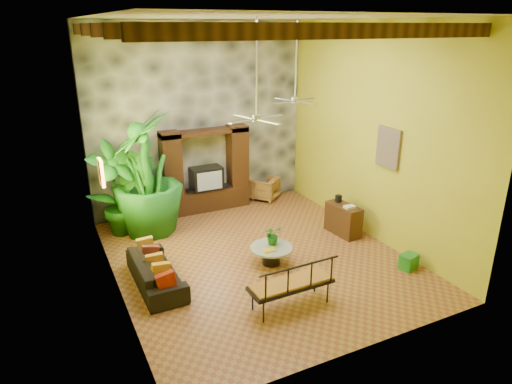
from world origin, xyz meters
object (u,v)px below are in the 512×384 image
green_bin (409,262)px  wicker_armchair (265,188)px  coffee_table (271,253)px  side_console (343,219)px  entertainment_center (206,176)px  tall_plant_a (116,190)px  tall_plant_b (138,196)px  ceiling_fan_back (295,91)px  sofa (156,272)px  tall_plant_c (146,174)px  iron_bench (293,283)px  ceiling_fan_front (257,107)px

green_bin → wicker_armchair: bearing=99.3°
coffee_table → side_console: side_console is taller
green_bin → entertainment_center: bearing=117.8°
wicker_armchair → coffee_table: size_ratio=0.79×
tall_plant_a → coffee_table: size_ratio=2.57×
wicker_armchair → tall_plant_b: 4.01m
tall_plant_b → coffee_table: size_ratio=2.22×
side_console → green_bin: side_console is taller
green_bin → ceiling_fan_back: bearing=108.8°
sofa → tall_plant_c: tall_plant_c is taller
entertainment_center → tall_plant_a: bearing=-166.3°
tall_plant_a → tall_plant_b: (0.46, -0.22, -0.16)m
tall_plant_a → iron_bench: 5.13m
ceiling_fan_front → tall_plant_a: 4.34m
tall_plant_c → side_console: bearing=-27.6°
ceiling_fan_back → ceiling_fan_front: bearing=-138.4°
iron_bench → sofa: bearing=135.9°
entertainment_center → wicker_armchair: size_ratio=3.31×
sofa → tall_plant_b: bearing=-6.4°
sofa → green_bin: sofa is taller
wicker_armchair → side_console: (0.62, -2.99, 0.04)m
tall_plant_a → iron_bench: bearing=-64.2°
ceiling_fan_back → tall_plant_b: size_ratio=0.92×
entertainment_center → green_bin: (2.65, -5.02, -0.80)m
tall_plant_a → iron_bench: (2.21, -4.58, -0.64)m
tall_plant_a → tall_plant_b: 0.54m
entertainment_center → tall_plant_a: tall_plant_a is taller
tall_plant_a → tall_plant_b: bearing=-25.6°
ceiling_fan_back → tall_plant_a: size_ratio=0.79×
entertainment_center → coffee_table: size_ratio=2.63×
wicker_armchair → iron_bench: bearing=28.8°
wicker_armchair → green_bin: (0.83, -5.03, -0.17)m
coffee_table → green_bin: 2.91m
ceiling_fan_front → ceiling_fan_back: same height
coffee_table → iron_bench: iron_bench is taller
ceiling_fan_front → tall_plant_c: ceiling_fan_front is taller
entertainment_center → ceiling_fan_back: (1.60, -1.94, 2.44)m
entertainment_center → coffee_table: entertainment_center is taller
entertainment_center → green_bin: 5.74m
ceiling_fan_back → sofa: bearing=-160.8°
entertainment_center → tall_plant_a: 2.58m
ceiling_fan_back → coffee_table: (-1.46, -1.62, -3.15)m
sofa → coffee_table: (2.44, -0.26, -0.03)m
iron_bench → ceiling_fan_front: bearing=86.1°
coffee_table → entertainment_center: bearing=92.3°
wicker_armchair → ceiling_fan_back: bearing=44.3°
ceiling_fan_front → tall_plant_b: 4.05m
ceiling_fan_front → entertainment_center: bearing=86.8°
side_console → green_bin: bearing=-89.3°
wicker_armchair → tall_plant_c: 3.87m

